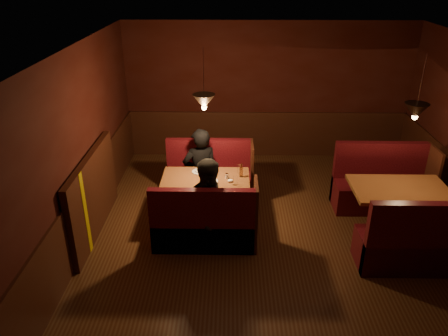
{
  "coord_description": "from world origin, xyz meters",
  "views": [
    {
      "loc": [
        -0.77,
        -5.54,
        3.96
      ],
      "look_at": [
        -0.88,
        0.78,
        0.95
      ],
      "focal_mm": 35.0,
      "sensor_mm": 36.0,
      "label": 1
    }
  ],
  "objects_px": {
    "second_table": "(398,200)",
    "diner_b": "(211,193)",
    "main_table": "(207,188)",
    "second_bench_near": "(419,247)",
    "main_bench_near": "(205,228)",
    "main_bench_far": "(210,179)",
    "diner_a": "(200,157)",
    "second_bench_far": "(381,188)"
  },
  "relations": [
    {
      "from": "main_table",
      "to": "diner_b",
      "type": "relative_size",
      "value": 0.82
    },
    {
      "from": "main_bench_far",
      "to": "second_bench_near",
      "type": "height_order",
      "value": "second_bench_near"
    },
    {
      "from": "main_table",
      "to": "main_bench_near",
      "type": "height_order",
      "value": "main_bench_near"
    },
    {
      "from": "second_bench_far",
      "to": "diner_a",
      "type": "height_order",
      "value": "diner_a"
    },
    {
      "from": "second_table",
      "to": "second_bench_far",
      "type": "height_order",
      "value": "second_bench_far"
    },
    {
      "from": "main_table",
      "to": "second_bench_near",
      "type": "xyz_separation_m",
      "value": [
        3.02,
        -1.28,
        -0.22
      ]
    },
    {
      "from": "main_bench_near",
      "to": "diner_a",
      "type": "height_order",
      "value": "diner_a"
    },
    {
      "from": "main_table",
      "to": "diner_a",
      "type": "height_order",
      "value": "diner_a"
    },
    {
      "from": "second_bench_near",
      "to": "diner_a",
      "type": "distance_m",
      "value": 3.73
    },
    {
      "from": "main_table",
      "to": "second_table",
      "type": "bearing_deg",
      "value": -7.67
    },
    {
      "from": "main_bench_far",
      "to": "second_table",
      "type": "distance_m",
      "value": 3.22
    },
    {
      "from": "main_table",
      "to": "second_table",
      "type": "xyz_separation_m",
      "value": [
        2.99,
        -0.4,
        0.02
      ]
    },
    {
      "from": "second_table",
      "to": "second_bench_near",
      "type": "relative_size",
      "value": 0.9
    },
    {
      "from": "second_bench_near",
      "to": "diner_b",
      "type": "xyz_separation_m",
      "value": [
        -2.91,
        0.59,
        0.5
      ]
    },
    {
      "from": "second_table",
      "to": "second_bench_far",
      "type": "bearing_deg",
      "value": 87.8
    },
    {
      "from": "second_table",
      "to": "diner_a",
      "type": "distance_m",
      "value": 3.31
    },
    {
      "from": "second_table",
      "to": "diner_b",
      "type": "bearing_deg",
      "value": -174.35
    },
    {
      "from": "main_bench_near",
      "to": "diner_a",
      "type": "distance_m",
      "value": 1.54
    },
    {
      "from": "main_table",
      "to": "second_bench_far",
      "type": "bearing_deg",
      "value": 8.88
    },
    {
      "from": "second_bench_far",
      "to": "second_table",
      "type": "bearing_deg",
      "value": -92.2
    },
    {
      "from": "main_bench_near",
      "to": "diner_b",
      "type": "xyz_separation_m",
      "value": [
        0.09,
        0.12,
        0.53
      ]
    },
    {
      "from": "main_bench_far",
      "to": "main_bench_near",
      "type": "xyz_separation_m",
      "value": [
        0.0,
        -1.61,
        0.0
      ]
    },
    {
      "from": "diner_a",
      "to": "diner_b",
      "type": "relative_size",
      "value": 0.99
    },
    {
      "from": "main_table",
      "to": "second_bench_near",
      "type": "bearing_deg",
      "value": -22.91
    },
    {
      "from": "second_bench_near",
      "to": "diner_b",
      "type": "bearing_deg",
      "value": 168.55
    },
    {
      "from": "main_table",
      "to": "second_bench_near",
      "type": "relative_size",
      "value": 0.88
    },
    {
      "from": "main_table",
      "to": "diner_b",
      "type": "xyz_separation_m",
      "value": [
        0.11,
        -0.69,
        0.28
      ]
    },
    {
      "from": "second_bench_near",
      "to": "second_bench_far",
      "type": "bearing_deg",
      "value": 90.0
    },
    {
      "from": "main_table",
      "to": "diner_b",
      "type": "height_order",
      "value": "diner_b"
    },
    {
      "from": "main_bench_far",
      "to": "second_table",
      "type": "bearing_deg",
      "value": -22.13
    },
    {
      "from": "main_bench_near",
      "to": "second_table",
      "type": "bearing_deg",
      "value": 7.78
    },
    {
      "from": "main_table",
      "to": "main_bench_far",
      "type": "xyz_separation_m",
      "value": [
        0.02,
        0.81,
        -0.25
      ]
    },
    {
      "from": "second_bench_near",
      "to": "main_table",
      "type": "bearing_deg",
      "value": 157.09
    },
    {
      "from": "main_bench_near",
      "to": "second_bench_far",
      "type": "height_order",
      "value": "second_bench_far"
    },
    {
      "from": "main_bench_far",
      "to": "diner_b",
      "type": "distance_m",
      "value": 1.59
    },
    {
      "from": "main_bench_near",
      "to": "diner_a",
      "type": "xyz_separation_m",
      "value": [
        -0.16,
        1.44,
        0.53
      ]
    },
    {
      "from": "second_bench_near",
      "to": "main_bench_near",
      "type": "bearing_deg",
      "value": 171.15
    },
    {
      "from": "main_table",
      "to": "second_bench_far",
      "type": "distance_m",
      "value": 3.07
    },
    {
      "from": "diner_b",
      "to": "diner_a",
      "type": "bearing_deg",
      "value": 80.24
    },
    {
      "from": "second_bench_far",
      "to": "diner_a",
      "type": "relative_size",
      "value": 0.93
    },
    {
      "from": "second_bench_far",
      "to": "diner_b",
      "type": "distance_m",
      "value": 3.17
    },
    {
      "from": "diner_a",
      "to": "main_bench_near",
      "type": "bearing_deg",
      "value": 80.29
    }
  ]
}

